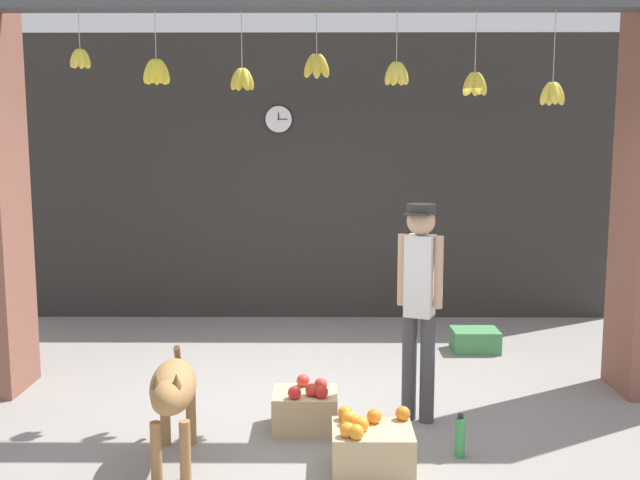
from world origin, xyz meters
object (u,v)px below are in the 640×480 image
at_px(fruit_crate_apples, 306,408).
at_px(wall_clock, 279,119).
at_px(produce_box_green, 475,340).
at_px(water_bottle, 460,437).
at_px(fruit_crate_oranges, 371,447).
at_px(shopkeeper, 420,295).
at_px(dog, 173,391).

relative_size(fruit_crate_apples, wall_clock, 1.46).
bearing_deg(produce_box_green, water_bottle, -104.05).
bearing_deg(produce_box_green, fruit_crate_apples, -129.98).
distance_m(fruit_crate_apples, produce_box_green, 2.58).
bearing_deg(water_bottle, produce_box_green, 75.95).
bearing_deg(fruit_crate_oranges, shopkeeper, 64.50).
relative_size(dog, fruit_crate_oranges, 2.07).
bearing_deg(fruit_crate_oranges, dog, 176.47).
distance_m(fruit_crate_oranges, produce_box_green, 2.93).
distance_m(dog, fruit_crate_oranges, 1.32).
relative_size(fruit_crate_apples, produce_box_green, 1.02).
distance_m(fruit_crate_apples, water_bottle, 1.15).
xyz_separation_m(shopkeeper, produce_box_green, (0.82, 1.82, -0.86)).
bearing_deg(wall_clock, shopkeeper, -68.89).
height_order(shopkeeper, water_bottle, shopkeeper).
xyz_separation_m(water_bottle, wall_clock, (-1.44, 3.84, 2.22)).
height_order(fruit_crate_oranges, fruit_crate_apples, fruit_crate_oranges).
relative_size(dog, shopkeeper, 0.65).
bearing_deg(wall_clock, dog, -96.39).
bearing_deg(fruit_crate_oranges, wall_clock, 101.61).
relative_size(shopkeeper, produce_box_green, 3.57).
bearing_deg(dog, fruit_crate_oranges, 79.61).
height_order(dog, fruit_crate_apples, dog).
height_order(fruit_crate_apples, wall_clock, wall_clock).
bearing_deg(dog, fruit_crate_apples, 119.17).
bearing_deg(shopkeeper, water_bottle, 130.86).
height_order(fruit_crate_oranges, produce_box_green, fruit_crate_oranges).
bearing_deg(produce_box_green, wall_clock, 146.03).
distance_m(fruit_crate_apples, wall_clock, 4.04).
xyz_separation_m(fruit_crate_apples, water_bottle, (1.04, -0.48, -0.01)).
bearing_deg(wall_clock, fruit_crate_oranges, -78.39).
bearing_deg(water_bottle, wall_clock, 110.54).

